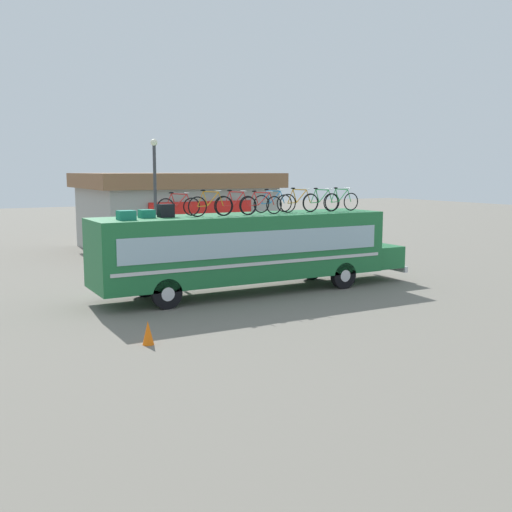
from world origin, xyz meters
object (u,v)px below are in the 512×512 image
at_px(traffic_cone, 148,333).
at_px(street_lamp, 155,197).
at_px(rooftop_bicycle_3, 236,205).
at_px(rooftop_bicycle_4, 261,204).
at_px(bus, 249,247).
at_px(luggage_bag_1, 126,215).
at_px(rooftop_bicycle_5, 273,203).
at_px(rooftop_bicycle_8, 341,201).
at_px(rooftop_bicycle_1, 179,206).
at_px(luggage_bag_2, 147,214).
at_px(rooftop_bicycle_2, 210,205).
at_px(rooftop_bicycle_6, 299,202).
at_px(rooftop_bicycle_7, 322,202).
at_px(luggage_bag_3, 166,211).

height_order(traffic_cone, street_lamp, street_lamp).
distance_m(rooftop_bicycle_3, rooftop_bicycle_4, 1.00).
relative_size(bus, street_lamp, 2.15).
relative_size(luggage_bag_1, rooftop_bicycle_5, 0.32).
bearing_deg(rooftop_bicycle_3, luggage_bag_1, -178.81).
bearing_deg(street_lamp, bus, -72.01).
bearing_deg(street_lamp, rooftop_bicycle_5, -58.76).
distance_m(bus, rooftop_bicycle_8, 4.43).
bearing_deg(rooftop_bicycle_4, street_lamp, 109.59).
bearing_deg(traffic_cone, rooftop_bicycle_3, 42.62).
bearing_deg(bus, rooftop_bicycle_5, 18.03).
xyz_separation_m(rooftop_bicycle_1, rooftop_bicycle_3, (1.97, -0.63, 0.02)).
height_order(luggage_bag_2, rooftop_bicycle_5, rooftop_bicycle_5).
xyz_separation_m(luggage_bag_1, rooftop_bicycle_4, (5.10, -0.01, 0.22)).
bearing_deg(traffic_cone, rooftop_bicycle_2, 49.13).
xyz_separation_m(rooftop_bicycle_3, traffic_cone, (-4.97, -4.57, -3.02)).
bearing_deg(luggage_bag_1, rooftop_bicycle_4, -0.14).
height_order(luggage_bag_1, rooftop_bicycle_2, rooftop_bicycle_2).
bearing_deg(rooftop_bicycle_6, rooftop_bicycle_1, 175.51).
height_order(rooftop_bicycle_6, rooftop_bicycle_7, rooftop_bicycle_6).
relative_size(luggage_bag_3, rooftop_bicycle_7, 0.30).
xyz_separation_m(luggage_bag_3, rooftop_bicycle_2, (1.50, -0.44, 0.17)).
height_order(rooftop_bicycle_1, rooftop_bicycle_3, rooftop_bicycle_3).
distance_m(bus, street_lamp, 5.90).
distance_m(bus, rooftop_bicycle_4, 1.69).
relative_size(rooftop_bicycle_6, rooftop_bicycle_7, 1.01).
bearing_deg(rooftop_bicycle_4, rooftop_bicycle_7, 5.52).
bearing_deg(luggage_bag_2, rooftop_bicycle_5, 2.63).
bearing_deg(luggage_bag_1, rooftop_bicycle_7, 1.92).
distance_m(rooftop_bicycle_1, street_lamp, 5.11).
bearing_deg(luggage_bag_3, rooftop_bicycle_2, -16.39).
distance_m(rooftop_bicycle_2, rooftop_bicycle_3, 1.03).
relative_size(rooftop_bicycle_4, rooftop_bicycle_8, 1.02).
bearing_deg(rooftop_bicycle_3, rooftop_bicycle_2, -178.83).
relative_size(bus, rooftop_bicycle_2, 7.38).
height_order(bus, rooftop_bicycle_5, rooftop_bicycle_5).
bearing_deg(traffic_cone, street_lamp, 69.04).
bearing_deg(rooftop_bicycle_1, rooftop_bicycle_2, -34.80).
xyz_separation_m(rooftop_bicycle_1, street_lamp, (0.92, 5.02, 0.11)).
distance_m(luggage_bag_3, rooftop_bicycle_5, 4.50).
distance_m(rooftop_bicycle_2, rooftop_bicycle_7, 4.93).
bearing_deg(luggage_bag_2, rooftop_bicycle_3, -8.07).
xyz_separation_m(luggage_bag_3, street_lamp, (1.48, 5.23, 0.24)).
bearing_deg(rooftop_bicycle_4, rooftop_bicycle_3, 174.41).
relative_size(bus, rooftop_bicycle_6, 7.16).
distance_m(luggage_bag_3, rooftop_bicycle_8, 7.35).
height_order(rooftop_bicycle_1, traffic_cone, rooftop_bicycle_1).
height_order(luggage_bag_1, street_lamp, street_lamp).
bearing_deg(luggage_bag_3, rooftop_bicycle_3, -9.44).
xyz_separation_m(rooftop_bicycle_4, rooftop_bicycle_6, (1.88, 0.35, 0.03)).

